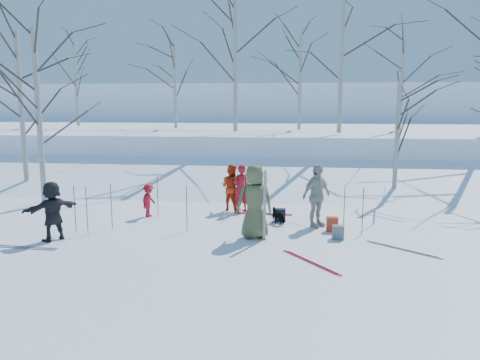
# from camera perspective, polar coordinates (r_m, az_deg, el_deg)

# --- Properties ---
(ground) EXTENTS (120.00, 120.00, 0.00)m
(ground) POSITION_cam_1_polar(r_m,az_deg,el_deg) (13.03, -0.76, -6.75)
(ground) COLOR white
(ground) RESTS_ON ground
(snow_ramp) EXTENTS (70.00, 9.49, 4.12)m
(snow_ramp) POSITION_cam_1_polar(r_m,az_deg,el_deg) (19.78, 1.82, -0.65)
(snow_ramp) COLOR white
(snow_ramp) RESTS_ON ground
(snow_plateau) EXTENTS (70.00, 18.00, 2.20)m
(snow_plateau) POSITION_cam_1_polar(r_m,az_deg,el_deg) (29.56, 3.45, 4.40)
(snow_plateau) COLOR white
(snow_plateau) RESTS_ON ground
(far_hill) EXTENTS (90.00, 30.00, 6.00)m
(far_hill) POSITION_cam_1_polar(r_m,az_deg,el_deg) (50.45, 4.79, 7.67)
(far_hill) COLOR white
(far_hill) RESTS_ON ground
(skier_olive_center) EXTENTS (1.12, 0.89, 2.01)m
(skier_olive_center) POSITION_cam_1_polar(r_m,az_deg,el_deg) (12.56, 1.79, -2.63)
(skier_olive_center) COLOR #4F5331
(skier_olive_center) RESTS_ON ground
(skier_red_north) EXTENTS (0.69, 0.68, 1.60)m
(skier_red_north) POSITION_cam_1_polar(r_m,az_deg,el_deg) (15.53, 0.10, -1.04)
(skier_red_north) COLOR #AB0F1E
(skier_red_north) RESTS_ON ground
(skier_redor_behind) EXTENTS (0.94, 0.86, 1.57)m
(skier_redor_behind) POSITION_cam_1_polar(r_m,az_deg,el_deg) (15.80, -1.06, -0.92)
(skier_redor_behind) COLOR red
(skier_redor_behind) RESTS_ON ground
(skier_red_seated) EXTENTS (0.51, 0.75, 1.07)m
(skier_red_seated) POSITION_cam_1_polar(r_m,az_deg,el_deg) (15.21, -11.06, -2.46)
(skier_red_seated) COLOR #AB0F1E
(skier_red_seated) RESTS_ON ground
(skier_cream_east) EXTENTS (1.09, 1.09, 1.86)m
(skier_cream_east) POSITION_cam_1_polar(r_m,az_deg,el_deg) (13.88, 9.30, -1.90)
(skier_cream_east) COLOR beige
(skier_cream_east) RESTS_ON ground
(skier_grey_west) EXTENTS (1.29, 1.45, 1.59)m
(skier_grey_west) POSITION_cam_1_polar(r_m,az_deg,el_deg) (13.35, -21.91, -3.51)
(skier_grey_west) COLOR black
(skier_grey_west) RESTS_ON ground
(dog) EXTENTS (0.61, 0.58, 0.49)m
(dog) POSITION_cam_1_polar(r_m,az_deg,el_deg) (14.18, 4.73, -4.39)
(dog) COLOR black
(dog) RESTS_ON ground
(upright_ski_left) EXTENTS (0.11, 0.17, 1.90)m
(upright_ski_left) POSITION_cam_1_polar(r_m,az_deg,el_deg) (12.33, 3.01, -3.14)
(upright_ski_left) COLOR silver
(upright_ski_left) RESTS_ON ground
(upright_ski_right) EXTENTS (0.10, 0.23, 1.89)m
(upright_ski_right) POSITION_cam_1_polar(r_m,az_deg,el_deg) (12.31, 3.01, -3.16)
(upright_ski_right) COLOR silver
(upright_ski_right) RESTS_ON ground
(ski_pair_a) EXTENTS (2.03, 2.09, 0.02)m
(ski_pair_a) POSITION_cam_1_polar(r_m,az_deg,el_deg) (11.03, 8.58, -9.87)
(ski_pair_a) COLOR red
(ski_pair_a) RESTS_ON ground
(ski_pair_b) EXTENTS (0.47, 1.93, 0.02)m
(ski_pair_b) POSITION_cam_1_polar(r_m,az_deg,el_deg) (13.18, -25.01, -7.43)
(ski_pair_b) COLOR silver
(ski_pair_b) RESTS_ON ground
(ski_pair_c) EXTENTS (2.06, 2.10, 0.02)m
(ski_pair_c) POSITION_cam_1_polar(r_m,az_deg,el_deg) (12.47, 19.24, -8.00)
(ski_pair_c) COLOR silver
(ski_pair_c) RESTS_ON ground
(ski_pair_d) EXTENTS (0.31, 1.91, 0.02)m
(ski_pair_d) POSITION_cam_1_polar(r_m,az_deg,el_deg) (15.40, 2.82, -4.15)
(ski_pair_d) COLOR red
(ski_pair_d) RESTS_ON ground
(ski_pole_a) EXTENTS (0.02, 0.02, 1.34)m
(ski_pole_a) POSITION_cam_1_polar(r_m,az_deg,el_deg) (13.61, 12.59, -3.35)
(ski_pole_a) COLOR black
(ski_pole_a) RESTS_ON ground
(ski_pole_b) EXTENTS (0.02, 0.02, 1.34)m
(ski_pole_b) POSITION_cam_1_polar(r_m,az_deg,el_deg) (14.02, -19.49, -3.30)
(ski_pole_b) COLOR black
(ski_pole_b) RESTS_ON ground
(ski_pole_c) EXTENTS (0.02, 0.02, 1.34)m
(ski_pole_c) POSITION_cam_1_polar(r_m,az_deg,el_deg) (13.32, 14.74, -3.72)
(ski_pole_c) COLOR black
(ski_pole_c) RESTS_ON ground
(ski_pole_d) EXTENTS (0.02, 0.02, 1.34)m
(ski_pole_d) POSITION_cam_1_polar(r_m,az_deg,el_deg) (15.22, 3.14, -1.77)
(ski_pole_d) COLOR black
(ski_pole_d) RESTS_ON ground
(ski_pole_e) EXTENTS (0.02, 0.02, 1.34)m
(ski_pole_e) POSITION_cam_1_polar(r_m,az_deg,el_deg) (15.23, 2.18, -1.75)
(ski_pole_e) COLOR black
(ski_pole_e) RESTS_ON ground
(ski_pole_f) EXTENTS (0.02, 0.02, 1.34)m
(ski_pole_f) POSITION_cam_1_polar(r_m,az_deg,el_deg) (14.00, -15.41, -3.11)
(ski_pole_f) COLOR black
(ski_pole_f) RESTS_ON ground
(ski_pole_g) EXTENTS (0.02, 0.02, 1.34)m
(ski_pole_g) POSITION_cam_1_polar(r_m,az_deg,el_deg) (14.88, -0.40, -2.02)
(ski_pole_g) COLOR black
(ski_pole_g) RESTS_ON ground
(ski_pole_h) EXTENTS (0.02, 0.02, 1.34)m
(ski_pole_h) POSITION_cam_1_polar(r_m,az_deg,el_deg) (15.04, -10.01, -2.04)
(ski_pole_h) COLOR black
(ski_pole_h) RESTS_ON ground
(ski_pole_i) EXTENTS (0.02, 0.02, 1.34)m
(ski_pole_i) POSITION_cam_1_polar(r_m,az_deg,el_deg) (13.65, -18.17, -3.56)
(ski_pole_i) COLOR black
(ski_pole_i) RESTS_ON ground
(ski_pole_j) EXTENTS (0.02, 0.02, 1.34)m
(ski_pole_j) POSITION_cam_1_polar(r_m,az_deg,el_deg) (13.33, -6.52, -3.45)
(ski_pole_j) COLOR black
(ski_pole_j) RESTS_ON ground
(backpack_red) EXTENTS (0.32, 0.22, 0.42)m
(backpack_red) POSITION_cam_1_polar(r_m,az_deg,el_deg) (13.59, 11.17, -5.32)
(backpack_red) COLOR #AB311A
(backpack_red) RESTS_ON ground
(backpack_grey) EXTENTS (0.30, 0.20, 0.38)m
(backpack_grey) POSITION_cam_1_polar(r_m,az_deg,el_deg) (12.87, 11.87, -6.27)
(backpack_grey) COLOR #5B5E63
(backpack_grey) RESTS_ON ground
(backpack_dark) EXTENTS (0.34, 0.24, 0.40)m
(backpack_dark) POSITION_cam_1_polar(r_m,az_deg,el_deg) (14.49, 4.90, -4.27)
(backpack_dark) COLOR black
(backpack_dark) RESTS_ON ground
(birch_plateau_a) EXTENTS (4.04, 4.04, 4.91)m
(birch_plateau_a) POSITION_cam_1_polar(r_m,az_deg,el_deg) (30.04, -19.33, 10.95)
(birch_plateau_a) COLOR silver
(birch_plateau_a) RESTS_ON snow_plateau
(birch_plateau_b) EXTENTS (3.85, 3.85, 4.64)m
(birch_plateau_b) POSITION_cam_1_polar(r_m,az_deg,el_deg) (25.25, 19.10, 11.02)
(birch_plateau_b) COLOR silver
(birch_plateau_b) RESTS_ON snow_plateau
(birch_plateau_c) EXTENTS (5.31, 5.31, 6.73)m
(birch_plateau_c) POSITION_cam_1_polar(r_m,az_deg,el_deg) (23.18, -0.58, 14.30)
(birch_plateau_c) COLOR silver
(birch_plateau_c) RESTS_ON snow_plateau
(birch_plateau_e) EXTENTS (4.01, 4.01, 4.87)m
(birch_plateau_e) POSITION_cam_1_polar(r_m,az_deg,el_deg) (24.52, 7.31, 11.79)
(birch_plateau_e) COLOR silver
(birch_plateau_e) RESTS_ON snow_plateau
(birch_plateau_g) EXTENTS (3.72, 3.72, 4.46)m
(birch_plateau_g) POSITION_cam_1_polar(r_m,az_deg,el_deg) (25.71, -7.93, 11.21)
(birch_plateau_g) COLOR silver
(birch_plateau_g) RESTS_ON snow_plateau
(birch_plateau_h) EXTENTS (5.43, 5.43, 6.89)m
(birch_plateau_h) POSITION_cam_1_polar(r_m,az_deg,el_deg) (22.59, 12.27, 14.42)
(birch_plateau_h) COLOR silver
(birch_plateau_h) RESTS_ON snow_plateau
(birch_edge_a) EXTENTS (4.90, 4.90, 6.14)m
(birch_edge_a) POSITION_cam_1_polar(r_m,az_deg,el_deg) (17.77, -23.30, 6.90)
(birch_edge_a) COLOR silver
(birch_edge_a) RESTS_ON ground
(birch_edge_d) EXTENTS (5.05, 5.05, 6.36)m
(birch_edge_d) POSITION_cam_1_polar(r_m,az_deg,el_deg) (20.99, -25.08, 7.38)
(birch_edge_d) COLOR silver
(birch_edge_d) RESTS_ON ground
(birch_edge_e) EXTENTS (3.67, 3.67, 4.39)m
(birch_edge_e) POSITION_cam_1_polar(r_m,az_deg,el_deg) (18.40, 18.56, 4.52)
(birch_edge_e) COLOR silver
(birch_edge_e) RESTS_ON ground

